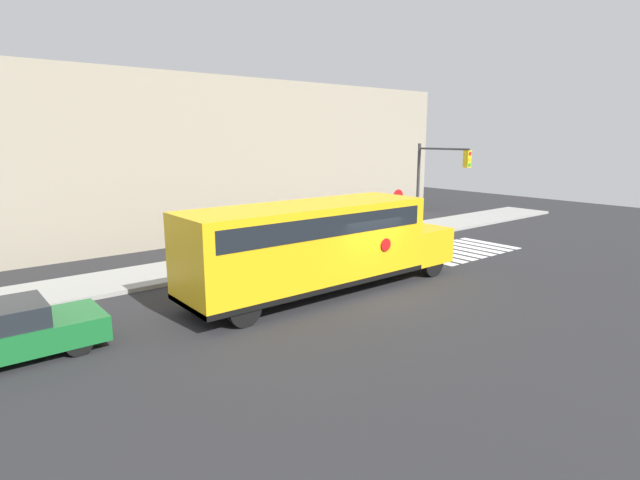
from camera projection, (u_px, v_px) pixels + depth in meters
ground_plane at (370, 293)px, 16.82m from camera, size 60.00×60.00×0.00m
sidewalk_strip at (265, 256)px, 21.76m from camera, size 44.00×3.00×0.15m
building_backdrop at (196, 159)px, 25.91m from camera, size 32.00×4.00×8.10m
crosswalk_stripes at (459, 250)px, 23.10m from camera, size 5.40×3.20×0.01m
school_bus at (317, 242)px, 16.44m from camera, size 10.36×2.57×3.04m
stop_sign at (397, 206)px, 25.67m from camera, size 0.74×0.10×2.52m
traffic_light at (435, 176)px, 25.12m from camera, size 0.28×3.15×4.83m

